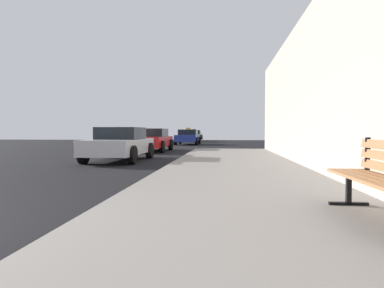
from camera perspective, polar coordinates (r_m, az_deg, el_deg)
The scene contains 6 objects.
sidewalk at distance 3.17m, azimuth 11.78°, elevation -17.06°, with size 4.00×32.00×0.15m, color gray.
car_silver at distance 13.07m, azimuth -12.09°, elevation 0.04°, with size 1.94×4.11×1.27m.
car_red at distance 19.06m, azimuth -6.88°, elevation 0.73°, with size 1.96×4.40×1.27m.
car_blue at distance 28.68m, azimuth -0.70°, elevation 1.22°, with size 1.93×4.49×1.43m.
car_yellow at distance 36.57m, azimuth -0.55°, elevation 1.43°, with size 1.93×4.18×1.43m.
car_green at distance 43.92m, azimuth 0.37°, elevation 1.55°, with size 2.00×4.24×1.43m.
Camera 1 is at (3.67, -2.98, 1.12)m, focal length 31.50 mm.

